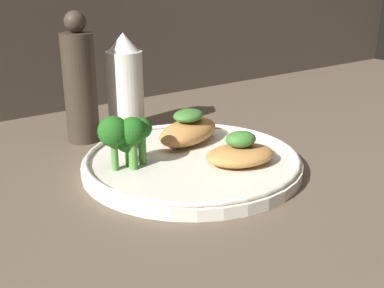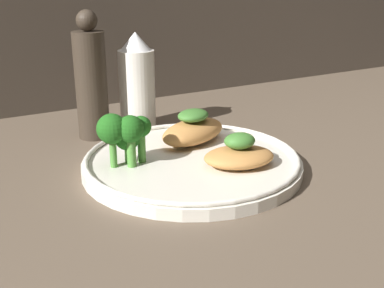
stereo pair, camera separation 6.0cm
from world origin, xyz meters
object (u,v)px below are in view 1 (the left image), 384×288
object	(u,v)px
plate	(192,162)
sauce_bottle	(125,86)
broccoli_bunch	(126,135)
pepper_grinder	(80,84)

from	to	relation	value
plate	sauce_bottle	xyz separation A→B (cm)	(0.77, 18.41, 6.28)
sauce_bottle	broccoli_bunch	bearing A→B (deg)	-118.37
plate	broccoli_bunch	distance (cm)	9.45
sauce_bottle	pepper_grinder	size ratio (longest dim) A/B	0.81
broccoli_bunch	pepper_grinder	distance (cm)	16.47
broccoli_bunch	sauce_bottle	world-z (taller)	sauce_bottle
sauce_bottle	pepper_grinder	distance (cm)	7.34
sauce_bottle	pepper_grinder	bearing A→B (deg)	180.00
sauce_bottle	pepper_grinder	world-z (taller)	pepper_grinder
broccoli_bunch	pepper_grinder	size ratio (longest dim) A/B	0.36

